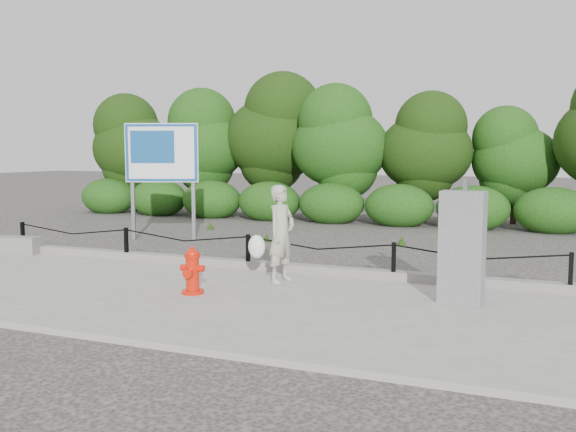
% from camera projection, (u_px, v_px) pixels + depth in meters
% --- Properties ---
extents(ground, '(90.00, 90.00, 0.00)m').
position_uv_depth(ground, '(248.00, 274.00, 10.41)').
color(ground, '#2D2B28').
rests_on(ground, ground).
extents(sidewalk, '(14.00, 4.00, 0.08)m').
position_uv_depth(sidewalk, '(187.00, 297.00, 8.56)').
color(sidewalk, gray).
rests_on(sidewalk, ground).
extents(curb, '(14.00, 0.22, 0.14)m').
position_uv_depth(curb, '(249.00, 265.00, 10.44)').
color(curb, slate).
rests_on(curb, sidewalk).
extents(chain_barrier, '(10.06, 0.06, 0.60)m').
position_uv_depth(chain_barrier, '(248.00, 247.00, 10.36)').
color(chain_barrier, black).
rests_on(chain_barrier, sidewalk).
extents(treeline, '(20.20, 3.63, 4.56)m').
position_uv_depth(treeline, '(367.00, 140.00, 18.50)').
color(treeline, black).
rests_on(treeline, ground).
extents(fire_hydrant, '(0.36, 0.37, 0.67)m').
position_uv_depth(fire_hydrant, '(192.00, 271.00, 8.57)').
color(fire_hydrant, red).
rests_on(fire_hydrant, sidewalk).
extents(pedestrian, '(0.73, 0.62, 1.50)m').
position_uv_depth(pedestrian, '(280.00, 235.00, 9.31)').
color(pedestrian, '#A3A28B').
rests_on(pedestrian, sidewalk).
extents(concrete_block, '(1.10, 0.57, 0.33)m').
position_uv_depth(concrete_block, '(13.00, 245.00, 11.99)').
color(concrete_block, slate).
rests_on(concrete_block, sidewalk).
extents(utility_cabinet, '(0.60, 0.43, 1.64)m').
position_uv_depth(utility_cabinet, '(462.00, 247.00, 8.02)').
color(utility_cabinet, gray).
rests_on(utility_cabinet, sidewalk).
extents(advertising_sign, '(1.63, 0.67, 2.74)m').
position_uv_depth(advertising_sign, '(162.00, 158.00, 14.21)').
color(advertising_sign, slate).
rests_on(advertising_sign, ground).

